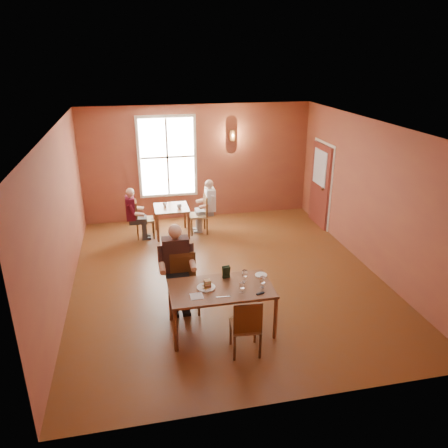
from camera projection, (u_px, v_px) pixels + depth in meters
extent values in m
cube|color=brown|center=(226.00, 276.00, 8.84)|extent=(6.00, 7.00, 0.01)
cube|color=brown|center=(198.00, 163.00, 11.47)|extent=(6.00, 0.04, 3.00)
cube|color=brown|center=(289.00, 303.00, 5.11)|extent=(6.00, 0.04, 3.00)
cube|color=brown|center=(61.00, 218.00, 7.71)|extent=(0.04, 7.00, 3.00)
cube|color=brown|center=(370.00, 196.00, 8.87)|extent=(0.04, 7.00, 3.00)
cube|color=white|center=(226.00, 126.00, 7.73)|extent=(6.00, 7.00, 0.04)
cube|color=white|center=(167.00, 157.00, 11.19)|extent=(1.36, 0.10, 1.96)
cube|color=maroon|center=(320.00, 185.00, 11.11)|extent=(0.12, 1.04, 2.10)
cylinder|color=brown|center=(232.00, 135.00, 11.29)|extent=(0.16, 0.16, 0.28)
cylinder|color=silver|center=(206.00, 287.00, 6.86)|extent=(0.38, 0.38, 0.04)
cube|color=tan|center=(207.00, 285.00, 6.85)|extent=(0.11, 0.10, 0.12)
cube|color=black|center=(226.00, 272.00, 7.14)|extent=(0.13, 0.08, 0.21)
cube|color=silver|center=(223.00, 297.00, 6.62)|extent=(0.22, 0.04, 0.00)
cube|color=white|center=(197.00, 296.00, 6.64)|extent=(0.20, 0.20, 0.01)
cylinder|color=white|center=(261.00, 275.00, 7.25)|extent=(0.27, 0.27, 0.02)
cube|color=black|center=(260.00, 293.00, 6.71)|extent=(0.14, 0.08, 0.02)
imported|color=silver|center=(179.00, 206.00, 10.47)|extent=(0.15, 0.15, 0.09)
imported|color=silver|center=(165.00, 205.00, 10.60)|extent=(0.13, 0.13, 0.09)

